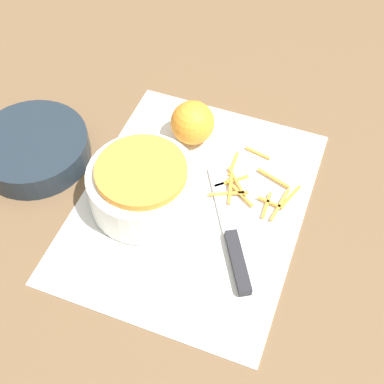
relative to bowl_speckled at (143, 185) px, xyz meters
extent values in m
plane|color=brown|center=(0.02, -0.08, -0.05)|extent=(4.00, 4.00, 0.00)
cube|color=silver|center=(0.02, -0.08, -0.04)|extent=(0.47, 0.37, 0.01)
cylinder|color=silver|center=(0.00, 0.00, -0.01)|extent=(0.18, 0.18, 0.07)
cylinder|color=orange|center=(0.00, 0.00, 0.04)|extent=(0.15, 0.15, 0.02)
cylinder|color=#1E2833|center=(0.03, 0.23, -0.02)|extent=(0.20, 0.20, 0.05)
cube|color=#232328|center=(-0.06, -0.19, -0.03)|extent=(0.10, 0.07, 0.02)
cube|color=silver|center=(0.05, -0.12, -0.04)|extent=(0.13, 0.09, 0.00)
sphere|color=orange|center=(0.16, -0.03, 0.00)|extent=(0.08, 0.08, 0.08)
cube|color=orange|center=(0.13, -0.12, -0.04)|extent=(0.06, 0.01, 0.00)
cube|color=orange|center=(0.06, -0.20, -0.04)|extent=(0.06, 0.01, 0.00)
cube|color=orange|center=(0.09, -0.13, -0.04)|extent=(0.05, 0.05, 0.00)
cube|color=orange|center=(0.07, -0.15, -0.04)|extent=(0.04, 0.06, 0.00)
cube|color=orange|center=(0.12, -0.19, -0.04)|extent=(0.03, 0.06, 0.00)
cube|color=gold|center=(0.07, -0.20, -0.04)|extent=(0.01, 0.05, 0.00)
cube|color=orange|center=(0.09, -0.13, -0.04)|extent=(0.06, 0.05, 0.00)
cube|color=gold|center=(0.07, -0.22, -0.04)|extent=(0.07, 0.02, 0.00)
cube|color=orange|center=(0.06, -0.13, -0.04)|extent=(0.03, 0.06, 0.00)
cube|color=orange|center=(0.07, -0.13, -0.03)|extent=(0.06, 0.02, 0.00)
cube|color=gold|center=(0.17, -0.15, -0.04)|extent=(0.01, 0.05, 0.00)
cube|color=orange|center=(0.10, -0.23, -0.04)|extent=(0.05, 0.02, 0.00)
camera|label=1|loc=(-0.47, -0.26, 0.69)|focal=50.00mm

